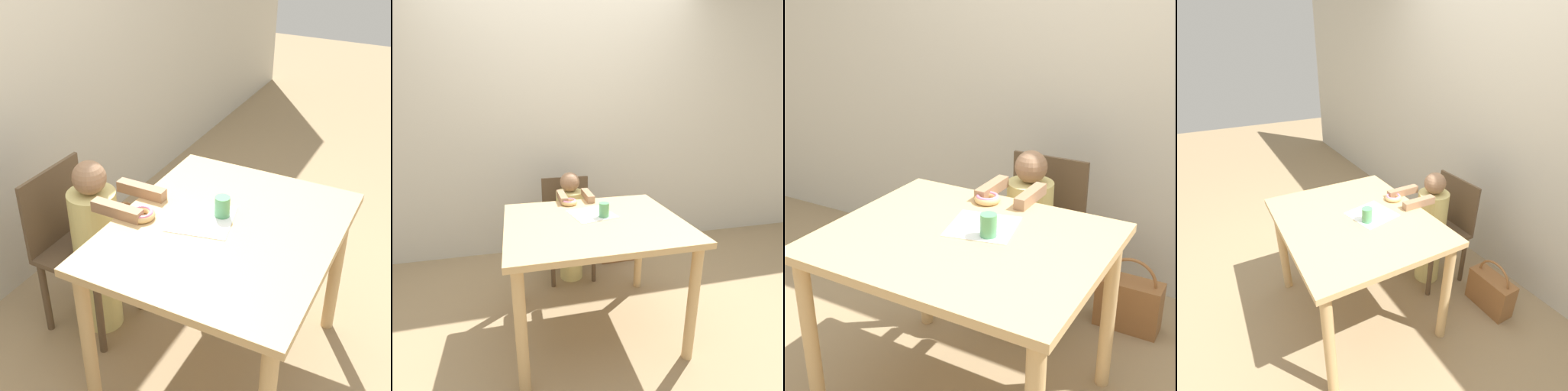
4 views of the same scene
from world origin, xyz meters
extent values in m
plane|color=#997F5B|center=(0.00, 0.00, 0.00)|extent=(12.00, 12.00, 0.00)
cube|color=tan|center=(0.00, 0.00, 0.74)|extent=(1.05, 0.87, 0.03)
cylinder|color=tan|center=(0.47, -0.38, 0.36)|extent=(0.06, 0.06, 0.72)
cylinder|color=tan|center=(-0.47, 0.38, 0.36)|extent=(0.06, 0.06, 0.72)
cylinder|color=tan|center=(0.47, 0.38, 0.36)|extent=(0.06, 0.06, 0.72)
cube|color=brown|center=(-0.03, 0.69, 0.43)|extent=(0.40, 0.39, 0.03)
cube|color=brown|center=(-0.03, 0.88, 0.63)|extent=(0.40, 0.02, 0.38)
cylinder|color=brown|center=(-0.20, 0.53, 0.21)|extent=(0.04, 0.04, 0.42)
cylinder|color=brown|center=(0.14, 0.53, 0.21)|extent=(0.04, 0.04, 0.42)
cylinder|color=brown|center=(-0.20, 0.86, 0.21)|extent=(0.04, 0.04, 0.42)
cylinder|color=brown|center=(0.14, 0.86, 0.21)|extent=(0.04, 0.04, 0.42)
cylinder|color=#E0D17F|center=(-0.03, 0.65, 0.22)|extent=(0.19, 0.19, 0.44)
cylinder|color=#E0D17F|center=(-0.03, 0.65, 0.60)|extent=(0.22, 0.22, 0.32)
sphere|color=#997051|center=(-0.03, 0.65, 0.84)|extent=(0.15, 0.15, 0.15)
cube|color=#997051|center=(-0.12, 0.44, 0.78)|extent=(0.05, 0.23, 0.05)
cube|color=#997051|center=(0.07, 0.44, 0.78)|extent=(0.05, 0.23, 0.05)
torus|color=#DBB270|center=(-0.09, 0.34, 0.77)|extent=(0.11, 0.11, 0.03)
torus|color=pink|center=(-0.09, 0.34, 0.79)|extent=(0.10, 0.10, 0.02)
cube|color=white|center=(0.01, 0.11, 0.76)|extent=(0.30, 0.30, 0.00)
cube|color=brown|center=(0.44, 0.84, 0.13)|extent=(0.32, 0.14, 0.26)
torus|color=brown|center=(0.44, 0.84, 0.26)|extent=(0.25, 0.02, 0.25)
cylinder|color=#519E66|center=(0.07, 0.05, 0.81)|extent=(0.06, 0.06, 0.09)
camera|label=1|loc=(-1.67, -0.73, 1.98)|focal=50.00mm
camera|label=2|loc=(-0.44, -1.64, 1.43)|focal=28.00mm
camera|label=3|loc=(0.95, -1.55, 1.66)|focal=50.00mm
camera|label=4|loc=(1.46, -0.68, 1.73)|focal=28.00mm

